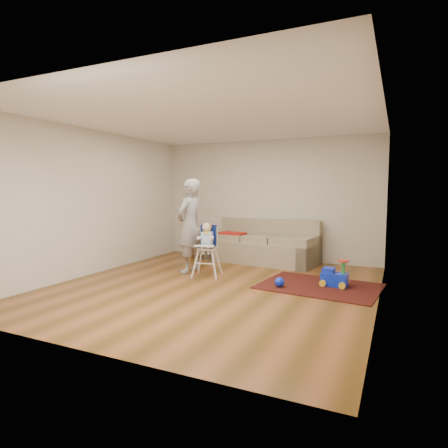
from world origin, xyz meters
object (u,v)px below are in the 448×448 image
at_px(ride_on_toy, 335,272).
at_px(toy_ball, 280,282).
at_px(sofa, 261,241).
at_px(adult, 190,226).
at_px(side_table, 205,246).
at_px(high_chair, 207,250).

height_order(ride_on_toy, toy_ball, ride_on_toy).
xyz_separation_m(sofa, adult, (-0.93, -1.49, 0.43)).
relative_size(side_table, ride_on_toy, 1.13).
height_order(side_table, toy_ball, side_table).
height_order(sofa, toy_ball, sofa).
height_order(toy_ball, adult, adult).
relative_size(side_table, adult, 0.28).
bearing_deg(adult, high_chair, 74.56).
relative_size(side_table, toy_ball, 3.21).
bearing_deg(high_chair, adult, 145.64).
bearing_deg(adult, sofa, 154.21).
distance_m(side_table, toy_ball, 3.08).
distance_m(side_table, adult, 1.71).
distance_m(sofa, toy_ball, 2.19).
bearing_deg(ride_on_toy, adult, -175.23).
xyz_separation_m(toy_ball, high_chair, (-1.45, 0.24, 0.38)).
bearing_deg(sofa, side_table, -173.69).
distance_m(toy_ball, high_chair, 1.52).
xyz_separation_m(ride_on_toy, adult, (-2.71, -0.02, 0.66)).
bearing_deg(high_chair, side_table, 105.94).
relative_size(ride_on_toy, toy_ball, 2.83).
bearing_deg(toy_ball, side_table, 140.91).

